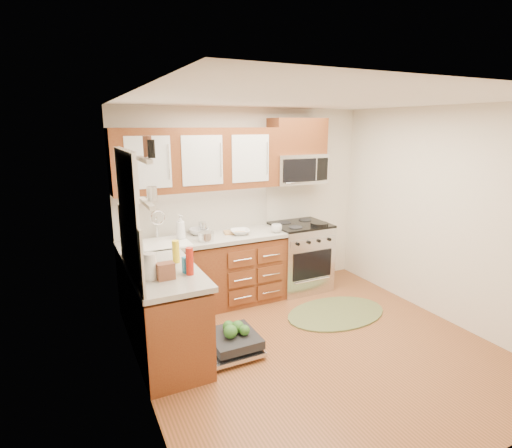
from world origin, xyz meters
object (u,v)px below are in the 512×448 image
sink (163,253)px  cup (277,228)px  skillet (319,224)px  upper_cabinets (198,159)px  stock_pot (206,237)px  bowl_a (240,232)px  dishwasher (230,343)px  cutting_board (235,232)px  bowl_b (199,231)px  microwave (297,169)px  paper_towel_roll (151,266)px  range (300,256)px  rug (336,313)px

sink → cup: bearing=-6.7°
skillet → cup: bearing=176.9°
upper_cabinets → stock_pot: upper_cabinets is taller
skillet → bowl_a: bearing=171.7°
dishwasher → cutting_board: bearing=63.8°
sink → bowl_b: (0.52, 0.18, 0.16)m
stock_pot → bowl_b: size_ratio=0.76×
microwave → stock_pot: size_ratio=4.08×
cutting_board → bowl_b: 0.47m
paper_towel_roll → bowl_b: 1.54m
microwave → skillet: 0.82m
dishwasher → bowl_a: (0.60, 1.08, 0.86)m
upper_cabinets → dishwasher: upper_cabinets is taller
range → bowl_a: bowl_a is taller
sink → skillet: (2.09, -0.20, 0.17)m
cutting_board → stock_pot: bearing=-157.3°
bowl_b → cup: cup is taller
microwave → bowl_b: bearing=178.0°
bowl_b → cutting_board: bearing=-17.0°
skillet → stock_pot: bearing=178.1°
bowl_b → cup: size_ratio=1.79×
upper_cabinets → cup: size_ratio=14.98×
microwave → cup: microwave is taller
rug → bowl_b: size_ratio=5.30×
dishwasher → cup: 1.67m
dishwasher → upper_cabinets: bearing=84.0°
skillet → cutting_board: size_ratio=0.83×
range → cutting_board: size_ratio=3.28×
microwave → rug: size_ratio=0.58×
range → upper_cabinets: bearing=174.1°
microwave → cutting_board: size_ratio=2.62×
dishwasher → bowl_a: size_ratio=2.84×
dishwasher → range: bearing=36.3°
microwave → upper_cabinets: bearing=179.0°
sink → skillet: 2.11m
range → skillet: bearing=-53.0°
upper_cabinets → bowl_b: (-0.01, 0.03, -0.91)m
skillet → paper_towel_roll: 2.60m
sink → cup: (1.45, -0.17, 0.18)m
sink → dishwasher: bearing=-70.8°
microwave → rug: microwave is taller
rug → cutting_board: size_ratio=4.49×
skillet → bowl_b: (-1.58, 0.38, -0.01)m
dishwasher → bowl_b: bowl_b is taller
bowl_b → cup: bearing=-20.5°
bowl_b → range: bearing=-6.9°
sink → bowl_a: size_ratio=2.52×
sink → cup: 1.47m
stock_pot → bowl_b: 0.33m
range → dishwasher: range is taller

